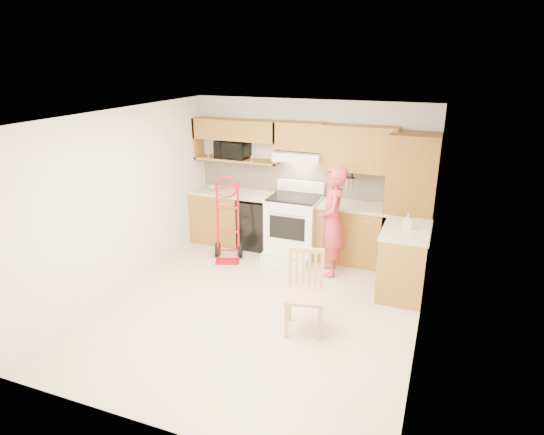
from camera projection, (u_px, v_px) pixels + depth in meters
The scene contains 28 objects.
floor at pixel (258, 308), 6.11m from camera, with size 4.00×4.50×0.02m, color beige.
ceiling at pixel (256, 114), 5.28m from camera, with size 4.00×4.50×0.02m, color white.
wall_back at pixel (310, 176), 7.69m from camera, with size 4.00×0.02×2.50m, color silver.
wall_front at pixel (149, 306), 3.70m from camera, with size 4.00×0.02×2.50m, color silver.
wall_left at pixel (123, 201), 6.37m from camera, with size 0.02×4.50×2.50m, color silver.
wall_right at pixel (428, 241), 5.02m from camera, with size 0.02×4.50×2.50m, color silver.
backsplash at pixel (309, 180), 7.68m from camera, with size 3.92×0.03×0.55m, color beige.
lower_cab_left at pixel (220, 217), 8.20m from camera, with size 0.90×0.60×0.90m, color #B17328.
dishwasher at pixel (259, 223), 7.96m from camera, with size 0.60×0.60×0.85m, color black.
lower_cab_right at pixel (353, 234), 7.40m from camera, with size 1.14×0.60×0.90m, color #B17328.
countertop_left at pixel (234, 193), 7.94m from camera, with size 1.50×0.63×0.04m, color beige.
countertop_right at pixel (355, 206), 7.24m from camera, with size 1.14×0.63×0.04m, color beige.
cab_return_right at pixel (403, 262), 6.40m from camera, with size 0.60×1.00×0.90m, color #B17328.
countertop_return at pixel (407, 230), 6.24m from camera, with size 0.63×1.00×0.04m, color beige.
pantry_tall at pixel (410, 204), 6.92m from camera, with size 0.70×0.60×2.10m, color brown.
upper_cab_left at pixel (236, 130), 7.71m from camera, with size 1.50×0.33×0.34m, color #B17328.
upper_shelf_mw at pixel (237, 160), 7.88m from camera, with size 1.50×0.33×0.04m, color #B17328.
upper_cab_center at pixel (301, 136), 7.34m from camera, with size 0.76×0.33×0.44m, color #B17328.
upper_cab_right at pixel (360, 149), 7.07m from camera, with size 1.14×0.33×0.70m, color #B17328.
range_hood at pixel (299, 156), 7.39m from camera, with size 0.76×0.46×0.14m, color white.
knife_strip at pixel (342, 181), 7.45m from camera, with size 0.40×0.05×0.29m, color black, non-canonical shape.
microwave at pixel (233, 149), 7.85m from camera, with size 0.55×0.37×0.31m, color black.
range at pixel (293, 222), 7.51m from camera, with size 0.81×1.06×1.19m, color white, non-canonical shape.
person at pixel (332, 222), 6.81m from camera, with size 0.61×0.40×1.67m, color #BD2F3E.
hand_truck at pixel (227, 223), 7.34m from camera, with size 0.50×0.46×1.27m, color red, non-canonical shape.
dining_chair at pixel (305, 293), 5.46m from camera, with size 0.44×0.49×0.99m, color tan, non-canonical shape.
soap_bottle at pixel (408, 221), 6.21m from camera, with size 0.09×0.10×0.21m, color white.
bowl at pixel (216, 188), 8.05m from camera, with size 0.23×0.23×0.06m, color white.
Camera 1 is at (2.09, -4.95, 3.14)m, focal length 30.58 mm.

